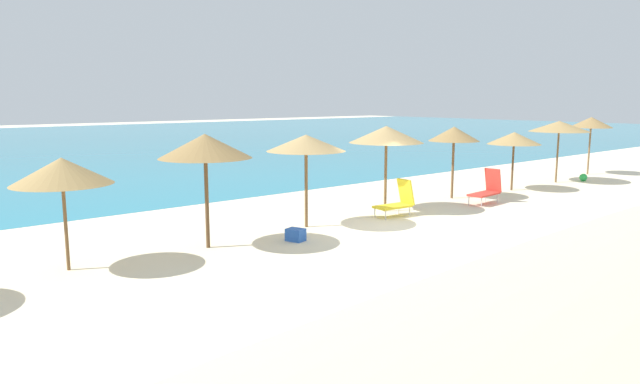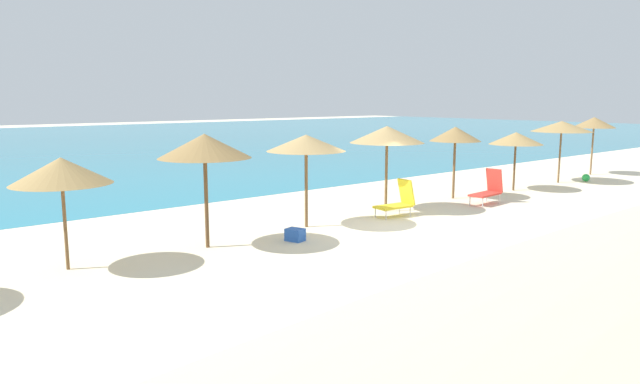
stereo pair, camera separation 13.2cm
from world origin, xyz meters
TOP-DOWN VIEW (x-y plane):
  - ground_plane at (0.00, 0.00)m, footprint 160.00×160.00m
  - sea_water at (0.00, 39.83)m, footprint 160.00×64.97m
  - beach_umbrella_2 at (-8.58, 1.99)m, footprint 2.15×2.15m
  - beach_umbrella_3 at (-5.23, 1.72)m, footprint 2.34×2.34m
  - beach_umbrella_4 at (-1.79, 1.96)m, footprint 2.32×2.32m
  - beach_umbrella_5 at (1.77, 2.12)m, footprint 2.48×2.48m
  - beach_umbrella_6 at (5.61, 2.25)m, footprint 1.92×1.92m
  - beach_umbrella_7 at (9.10, 1.84)m, footprint 2.16×2.16m
  - beach_umbrella_8 at (12.69, 1.79)m, footprint 2.63×2.63m
  - beach_umbrella_9 at (16.59, 2.17)m, footprint 2.04×2.04m
  - lounge_chair_1 at (5.66, 0.74)m, footprint 1.48×0.71m
  - lounge_chair_3 at (1.48, 1.30)m, footprint 1.36×0.74m
  - beach_ball at (14.01, 1.16)m, footprint 0.35×0.35m
  - cooler_box at (-3.09, 0.82)m, footprint 0.48×0.55m

SIDE VIEW (x-z plane):
  - ground_plane at x=0.00m, z-range 0.00..0.00m
  - sea_water at x=0.00m, z-range 0.00..0.01m
  - cooler_box at x=-3.09m, z-range 0.00..0.33m
  - beach_ball at x=14.01m, z-range 0.00..0.35m
  - lounge_chair_3 at x=1.48m, z-range -0.10..1.09m
  - lounge_chair_1 at x=5.66m, z-range -0.10..1.15m
  - beach_umbrella_7 at x=9.10m, z-range 0.95..3.36m
  - beach_umbrella_2 at x=-8.58m, z-range 0.96..3.47m
  - beach_umbrella_6 at x=5.61m, z-range 1.08..3.80m
  - beach_umbrella_4 at x=-1.79m, z-range 1.12..3.85m
  - beach_umbrella_8 at x=12.69m, z-range 1.14..3.92m
  - beach_umbrella_5 at x=1.77m, z-range 1.15..4.02m
  - beach_umbrella_9 at x=16.59m, z-range 1.16..4.02m
  - beach_umbrella_3 at x=-5.23m, z-range 1.14..4.05m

